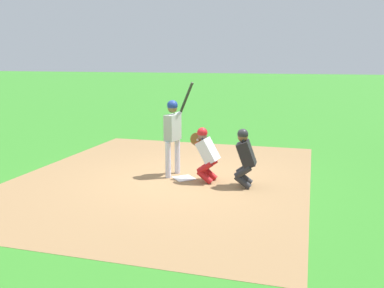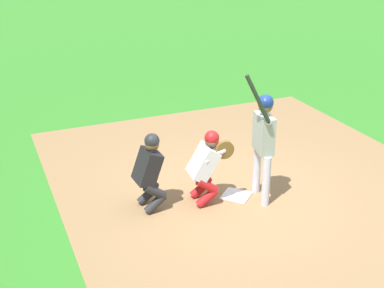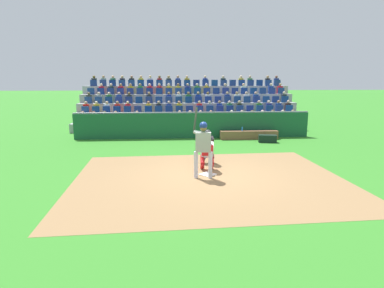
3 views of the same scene
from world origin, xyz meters
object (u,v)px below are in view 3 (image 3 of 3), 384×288
object	(u,v)px
catcher_crouching	(207,150)
home_plate_marker	(208,174)
batter_at_plate	(203,143)
water_bottle_on_bench	(242,129)
home_plate_umpire	(207,145)
dugout_bench	(249,135)
equipment_duffel_bag	(267,139)

from	to	relation	value
catcher_crouching	home_plate_marker	bearing A→B (deg)	87.01
batter_at_plate	catcher_crouching	distance (m)	1.00
batter_at_plate	water_bottle_on_bench	xyz separation A→B (m)	(-2.74, -6.55, -0.59)
home_plate_umpire	batter_at_plate	bearing A→B (deg)	78.77
dugout_bench	water_bottle_on_bench	xyz separation A→B (m)	(0.37, 0.01, 0.32)
home_plate_marker	equipment_duffel_bag	size ratio (longest dim) A/B	0.50
catcher_crouching	home_plate_umpire	xyz separation A→B (m)	(-0.13, -0.92, 0.00)
batter_at_plate	catcher_crouching	xyz separation A→B (m)	(-0.23, -0.87, -0.43)
home_plate_marker	equipment_duffel_bag	world-z (taller)	equipment_duffel_bag
home_plate_umpire	equipment_duffel_bag	distance (m)	5.20
batter_at_plate	equipment_duffel_bag	bearing A→B (deg)	-124.12
dugout_bench	water_bottle_on_bench	distance (m)	0.49
catcher_crouching	water_bottle_on_bench	distance (m)	6.21
home_plate_marker	catcher_crouching	xyz separation A→B (m)	(-0.03, -0.53, 0.69)
batter_at_plate	water_bottle_on_bench	bearing A→B (deg)	-112.67
home_plate_marker	water_bottle_on_bench	bearing A→B (deg)	-112.19
dugout_bench	catcher_crouching	bearing A→B (deg)	63.20
water_bottle_on_bench	home_plate_marker	bearing A→B (deg)	67.81
home_plate_marker	batter_at_plate	size ratio (longest dim) A/B	0.20
water_bottle_on_bench	equipment_duffel_bag	world-z (taller)	water_bottle_on_bench
catcher_crouching	batter_at_plate	bearing A→B (deg)	75.22
home_plate_marker	dugout_bench	size ratio (longest dim) A/B	0.15
water_bottle_on_bench	equipment_duffel_bag	xyz separation A→B (m)	(-1.08, 0.92, -0.36)
batter_at_plate	dugout_bench	size ratio (longest dim) A/B	0.74
catcher_crouching	equipment_duffel_bag	size ratio (longest dim) A/B	1.43
home_plate_marker	dugout_bench	bearing A→B (deg)	-115.01
batter_at_plate	catcher_crouching	size ratio (longest dim) A/B	1.77
catcher_crouching	dugout_bench	xyz separation A→B (m)	(-2.87, -5.69, -0.49)
home_plate_marker	dugout_bench	xyz separation A→B (m)	(-2.90, -6.22, 0.20)
home_plate_umpire	dugout_bench	size ratio (longest dim) A/B	0.43
home_plate_marker	water_bottle_on_bench	world-z (taller)	water_bottle_on_bench
batter_at_plate	equipment_duffel_bag	xyz separation A→B (m)	(-3.82, -5.64, -0.95)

